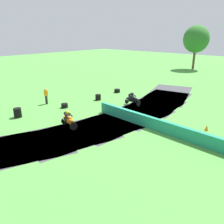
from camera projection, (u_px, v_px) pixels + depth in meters
name	position (u px, v px, depth m)	size (l,w,h in m)	color
ground_plane	(123.00, 119.00, 18.94)	(120.00, 120.00, 0.00)	#4C933D
track_asphalt	(116.00, 116.00, 19.50)	(8.91, 29.82, 0.01)	#3D3D42
safety_barrier	(190.00, 135.00, 14.85)	(0.30, 16.81, 0.90)	#1E8466
motorcycle_lead_orange	(69.00, 119.00, 17.02)	(1.71, 0.93, 1.42)	black
motorcycle_chase_black	(133.00, 99.00, 22.28)	(1.68, 0.85, 1.43)	black
tire_stack_near	(18.00, 113.00, 19.20)	(0.63, 0.63, 0.80)	black
tire_stack_mid_a	(65.00, 106.00, 21.74)	(0.63, 0.63, 0.40)	black
tire_stack_mid_b	(98.00, 97.00, 24.14)	(0.58, 0.58, 0.60)	black
tire_stack_far	(117.00, 91.00, 27.22)	(0.68, 0.68, 0.40)	black
track_marshal	(46.00, 96.00, 22.63)	(0.34, 0.24, 1.63)	#232328
traffic_cone	(207.00, 128.00, 16.64)	(0.28, 0.28, 0.44)	orange
tree_behind_barrier	(196.00, 39.00, 42.59)	(4.73, 4.73, 8.08)	brown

